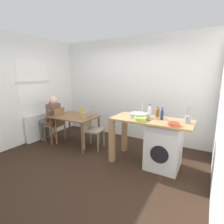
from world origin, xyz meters
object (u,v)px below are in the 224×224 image
at_px(dining_table, 75,120).
at_px(utensil_crock, 188,119).
at_px(chair_person_seat, 57,123).
at_px(bottle_tall_green, 150,112).
at_px(bottle_squat_brown, 158,112).
at_px(chair_opposite, 91,127).
at_px(seated_person, 51,116).
at_px(washing_machine, 164,146).
at_px(colander, 174,124).
at_px(mixing_bowl, 140,119).
at_px(bottle_clear_small, 162,114).
at_px(vase, 82,112).

distance_m(dining_table, utensil_crock, 2.61).
xyz_separation_m(chair_person_seat, bottle_tall_green, (2.43, 0.15, 0.54)).
bearing_deg(bottle_squat_brown, chair_opposite, -173.59).
xyz_separation_m(seated_person, washing_machine, (2.92, 0.09, -0.24)).
relative_size(bottle_squat_brown, colander, 1.06).
height_order(washing_machine, colander, colander).
height_order(chair_person_seat, colander, colander).
relative_size(bottle_squat_brown, mixing_bowl, 0.92).
distance_m(dining_table, bottle_tall_green, 1.93).
bearing_deg(washing_machine, seated_person, -178.23).
bearing_deg(mixing_bowl, bottle_tall_green, 74.34).
bearing_deg(chair_person_seat, chair_opposite, -92.26).
height_order(seated_person, bottle_clear_small, seated_person).
bearing_deg(chair_opposite, bottle_squat_brown, 85.28).
distance_m(chair_opposite, colander, 2.00).
xyz_separation_m(bottle_clear_small, colander, (0.27, -0.29, -0.07)).
xyz_separation_m(bottle_tall_green, vase, (-1.73, 0.03, -0.21)).
relative_size(bottle_squat_brown, vase, 1.16).
distance_m(dining_table, vase, 0.26).
distance_m(washing_machine, mixing_bowl, 0.70).
relative_size(seated_person, utensil_crock, 4.01).
xyz_separation_m(chair_opposite, colander, (1.93, -0.28, 0.44)).
distance_m(seated_person, mixing_bowl, 2.53).
height_order(washing_machine, utensil_crock, utensil_crock).
xyz_separation_m(dining_table, chair_opposite, (0.48, 0.04, -0.14)).
distance_m(seated_person, colander, 3.12).
relative_size(washing_machine, utensil_crock, 2.87).
relative_size(seated_person, bottle_tall_green, 4.38).
height_order(bottle_tall_green, colander, bottle_tall_green).
bearing_deg(utensil_crock, washing_machine, -171.90).
height_order(washing_machine, bottle_squat_brown, bottle_squat_brown).
bearing_deg(vase, bottle_tall_green, -1.15).
bearing_deg(chair_person_seat, bottle_squat_brown, -92.55).
height_order(seated_person, utensil_crock, utensil_crock).
distance_m(bottle_clear_small, utensil_crock, 0.46).
bearing_deg(vase, chair_opposite, -11.14).
distance_m(seated_person, washing_machine, 2.93).
xyz_separation_m(chair_opposite, vase, (-0.33, 0.06, 0.32)).
relative_size(chair_person_seat, washing_machine, 1.05).
relative_size(chair_person_seat, bottle_squat_brown, 4.23).
height_order(bottle_tall_green, vase, bottle_tall_green).
xyz_separation_m(bottle_squat_brown, bottle_clear_small, (0.13, -0.16, 0.01)).
distance_m(bottle_tall_green, mixing_bowl, 0.31).
xyz_separation_m(chair_person_seat, washing_machine, (2.76, 0.06, -0.08)).
bearing_deg(chair_opposite, mixing_bowl, 67.92).
distance_m(chair_opposite, mixing_bowl, 1.42).
bearing_deg(chair_person_seat, vase, -84.04).
distance_m(bottle_tall_green, utensil_crock, 0.70).
bearing_deg(colander, bottle_clear_small, 133.37).
xyz_separation_m(dining_table, bottle_squat_brown, (2.00, 0.21, 0.37)).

